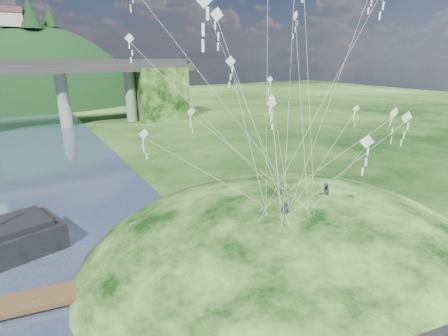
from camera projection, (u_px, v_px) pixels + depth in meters
ground at (218, 295)px, 24.38m from camera, size 320.00×320.00×0.00m
grass_hill at (287, 266)px, 30.33m from camera, size 36.00×32.00×13.00m
footpath at (421, 318)px, 19.32m from camera, size 22.29×5.84×0.83m
wooden_dock at (84, 289)px, 24.26m from camera, size 14.20×4.29×1.00m
kite_flyers at (313, 189)px, 27.67m from camera, size 6.36×2.12×1.98m
kite_swarm at (274, 61)px, 23.57m from camera, size 19.68×17.92×14.87m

